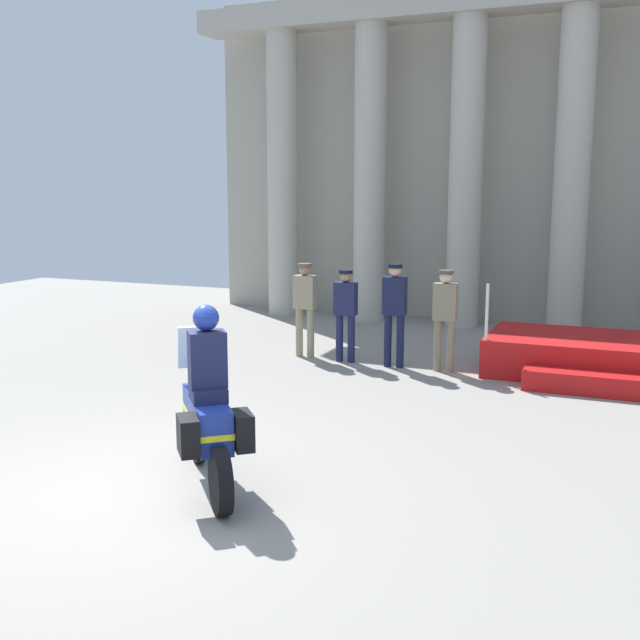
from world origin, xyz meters
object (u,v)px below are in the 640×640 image
at_px(reviewing_stand, 591,358).
at_px(officer_in_row_0, 305,302).
at_px(officer_in_row_1, 346,308).
at_px(officer_in_row_3, 445,312).
at_px(officer_in_row_2, 395,307).
at_px(motorcycle_with_rider, 208,413).

relative_size(reviewing_stand, officer_in_row_0, 1.94).
relative_size(reviewing_stand, officer_in_row_1, 2.02).
bearing_deg(reviewing_stand, officer_in_row_3, -165.13).
xyz_separation_m(officer_in_row_2, motorcycle_with_rider, (-0.14, -5.82, -0.24)).
distance_m(reviewing_stand, officer_in_row_2, 3.28).
height_order(officer_in_row_0, officer_in_row_3, same).
bearing_deg(officer_in_row_0, officer_in_row_1, 169.61).
bearing_deg(officer_in_row_0, officer_in_row_3, 174.55).
bearing_deg(reviewing_stand, officer_in_row_2, -168.34).
bearing_deg(reviewing_stand, officer_in_row_1, -171.66).
xyz_separation_m(officer_in_row_2, officer_in_row_3, (0.85, 0.04, -0.04)).
xyz_separation_m(reviewing_stand, motorcycle_with_rider, (-3.27, -6.47, 0.49)).
distance_m(officer_in_row_1, officer_in_row_2, 0.91).
bearing_deg(motorcycle_with_rider, reviewing_stand, -67.02).
distance_m(reviewing_stand, officer_in_row_1, 4.12).
distance_m(officer_in_row_2, motorcycle_with_rider, 5.83).
height_order(officer_in_row_0, officer_in_row_2, officer_in_row_2).
bearing_deg(officer_in_row_3, motorcycle_with_rider, 77.67).
relative_size(officer_in_row_1, officer_in_row_2, 0.92).
bearing_deg(officer_in_row_2, officer_in_row_1, -6.18).
distance_m(officer_in_row_0, motorcycle_with_rider, 6.20).
bearing_deg(motorcycle_with_rider, officer_in_row_3, -49.84).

